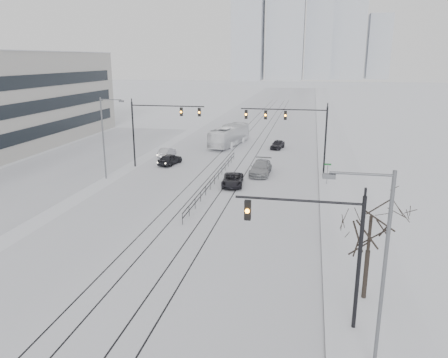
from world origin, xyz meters
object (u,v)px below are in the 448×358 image
at_px(bare_tree, 370,225).
at_px(traffic_mast_near, 326,243).
at_px(sedan_sb_outer, 167,153).
at_px(box_truck, 229,136).
at_px(sedan_sb_inner, 170,159).
at_px(sedan_nb_front, 233,180).
at_px(sedan_nb_right, 261,168).
at_px(sedan_nb_far, 278,145).

bearing_deg(bare_tree, traffic_mast_near, -128.76).
height_order(traffic_mast_near, sedan_sb_outer, traffic_mast_near).
relative_size(sedan_sb_outer, box_truck, 0.35).
height_order(sedan_sb_inner, sedan_sb_outer, sedan_sb_inner).
bearing_deg(sedan_nb_front, sedan_sb_outer, 127.71).
xyz_separation_m(bare_tree, box_truck, (-15.60, 42.50, -2.96)).
height_order(sedan_sb_outer, sedan_nb_front, sedan_sb_outer).
distance_m(bare_tree, sedan_nb_front, 24.01).
bearing_deg(sedan_sb_inner, box_truck, -98.76).
distance_m(sedan_sb_inner, sedan_sb_outer, 4.53).
relative_size(sedan_sb_inner, sedan_nb_right, 0.77).
relative_size(sedan_sb_outer, sedan_nb_far, 1.03).
bearing_deg(sedan_nb_right, sedan_sb_outer, 155.27).
height_order(traffic_mast_near, sedan_nb_right, traffic_mast_near).
distance_m(sedan_sb_outer, sedan_nb_right, 15.22).
height_order(bare_tree, sedan_nb_front, bare_tree).
relative_size(bare_tree, sedan_nb_far, 1.62).
bearing_deg(bare_tree, sedan_sb_inner, 125.81).
xyz_separation_m(traffic_mast_near, sedan_sb_outer, (-20.06, 35.81, -3.92)).
bearing_deg(sedan_sb_inner, sedan_nb_front, 152.01).
relative_size(bare_tree, box_truck, 0.55).
height_order(sedan_sb_inner, sedan_nb_far, sedan_sb_inner).
bearing_deg(traffic_mast_near, box_truck, 106.17).
relative_size(traffic_mast_near, sedan_nb_right, 1.30).
distance_m(sedan_sb_outer, sedan_nb_far, 16.80).
height_order(bare_tree, sedan_sb_inner, bare_tree).
height_order(sedan_nb_front, box_truck, box_truck).
xyz_separation_m(bare_tree, sedan_nb_right, (-8.82, 26.09, -3.71)).
bearing_deg(sedan_nb_right, sedan_nb_far, 88.72).
bearing_deg(traffic_mast_near, sedan_nb_far, 97.27).
distance_m(bare_tree, sedan_sb_outer, 39.95).
distance_m(traffic_mast_near, sedan_sb_outer, 41.23).
xyz_separation_m(traffic_mast_near, sedan_nb_far, (-5.67, 44.47, -3.92)).
bearing_deg(sedan_sb_outer, sedan_nb_far, -146.69).
height_order(traffic_mast_near, sedan_nb_front, traffic_mast_near).
height_order(traffic_mast_near, box_truck, traffic_mast_near).
relative_size(traffic_mast_near, sedan_sb_outer, 1.81).
xyz_separation_m(sedan_nb_front, sedan_nb_far, (3.12, 20.58, 0.01)).
relative_size(sedan_nb_right, box_truck, 0.49).
relative_size(sedan_nb_far, box_truck, 0.34).
bearing_deg(sedan_sb_inner, sedan_sb_outer, -55.22).
relative_size(traffic_mast_near, sedan_nb_far, 1.86).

